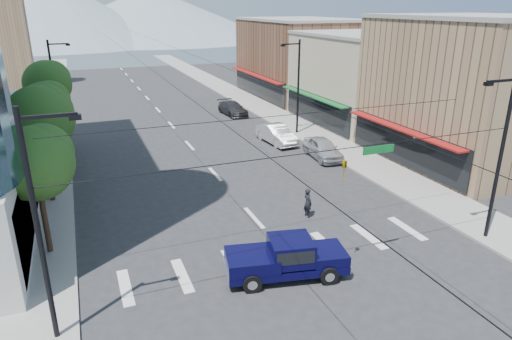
% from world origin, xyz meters
% --- Properties ---
extents(ground, '(160.00, 160.00, 0.00)m').
position_xyz_m(ground, '(0.00, 0.00, 0.00)').
color(ground, '#28282B').
rests_on(ground, ground).
extents(sidewalk_left, '(4.00, 120.00, 0.15)m').
position_xyz_m(sidewalk_left, '(-12.00, 40.00, 0.07)').
color(sidewalk_left, gray).
rests_on(sidewalk_left, ground).
extents(sidewalk_right, '(4.00, 120.00, 0.15)m').
position_xyz_m(sidewalk_right, '(12.00, 40.00, 0.07)').
color(sidewalk_right, gray).
rests_on(sidewalk_right, ground).
extents(shop_near, '(12.00, 14.00, 11.00)m').
position_xyz_m(shop_near, '(20.00, 10.00, 5.50)').
color(shop_near, '#8C6B4C').
rests_on(shop_near, ground).
extents(shop_mid, '(12.00, 14.00, 9.00)m').
position_xyz_m(shop_mid, '(20.00, 24.00, 4.50)').
color(shop_mid, tan).
rests_on(shop_mid, ground).
extents(shop_far, '(12.00, 18.00, 10.00)m').
position_xyz_m(shop_far, '(20.00, 40.00, 5.00)').
color(shop_far, brown).
rests_on(shop_far, ground).
extents(clock_tower, '(4.80, 4.80, 20.40)m').
position_xyz_m(clock_tower, '(-16.50, 62.00, 10.64)').
color(clock_tower, '#8C6B4C').
rests_on(clock_tower, ground).
extents(mountain_left, '(80.00, 80.00, 22.00)m').
position_xyz_m(mountain_left, '(-15.00, 150.00, 11.00)').
color(mountain_left, gray).
rests_on(mountain_left, ground).
extents(mountain_right, '(90.00, 90.00, 18.00)m').
position_xyz_m(mountain_right, '(20.00, 160.00, 9.00)').
color(mountain_right, gray).
rests_on(mountain_right, ground).
extents(tree_near, '(3.65, 3.64, 6.71)m').
position_xyz_m(tree_near, '(-11.07, 6.10, 4.99)').
color(tree_near, black).
rests_on(tree_near, ground).
extents(tree_midnear, '(4.09, 4.09, 7.52)m').
position_xyz_m(tree_midnear, '(-11.07, 13.10, 5.59)').
color(tree_midnear, black).
rests_on(tree_midnear, ground).
extents(tree_midfar, '(3.65, 3.64, 6.71)m').
position_xyz_m(tree_midfar, '(-11.07, 20.10, 4.99)').
color(tree_midfar, black).
rests_on(tree_midfar, ground).
extents(tree_far, '(4.09, 4.09, 7.52)m').
position_xyz_m(tree_far, '(-11.07, 27.10, 5.59)').
color(tree_far, black).
rests_on(tree_far, ground).
extents(signal_rig, '(21.80, 0.20, 9.00)m').
position_xyz_m(signal_rig, '(0.19, -1.00, 4.64)').
color(signal_rig, black).
rests_on(signal_rig, ground).
extents(lamp_pole_nw, '(2.00, 0.25, 9.00)m').
position_xyz_m(lamp_pole_nw, '(-10.67, 30.00, 4.94)').
color(lamp_pole_nw, black).
rests_on(lamp_pole_nw, ground).
extents(lamp_pole_ne, '(2.00, 0.25, 9.00)m').
position_xyz_m(lamp_pole_ne, '(10.67, 22.00, 4.94)').
color(lamp_pole_ne, black).
rests_on(lamp_pole_ne, ground).
extents(pickup_truck, '(5.96, 3.09, 1.92)m').
position_xyz_m(pickup_truck, '(-0.90, -0.32, 1.00)').
color(pickup_truck, '#080631').
rests_on(pickup_truck, ground).
extents(pedestrian, '(0.51, 0.71, 1.81)m').
position_xyz_m(pedestrian, '(3.05, 5.00, 0.90)').
color(pedestrian, black).
rests_on(pedestrian, ground).
extents(parked_car_near, '(2.41, 5.07, 1.68)m').
position_xyz_m(parked_car_near, '(9.40, 14.43, 0.84)').
color(parked_car_near, '#B0B0B5').
rests_on(parked_car_near, ground).
extents(parked_car_mid, '(2.25, 5.30, 1.70)m').
position_xyz_m(parked_car_mid, '(7.60, 19.82, 0.85)').
color(parked_car_mid, beige).
rests_on(parked_car_mid, ground).
extents(parked_car_far, '(2.54, 5.33, 1.50)m').
position_xyz_m(parked_car_far, '(7.60, 32.13, 0.75)').
color(parked_car_far, '#2D2C2F').
rests_on(parked_car_far, ground).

